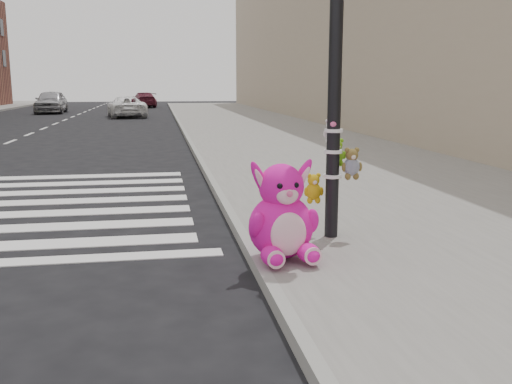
{
  "coord_description": "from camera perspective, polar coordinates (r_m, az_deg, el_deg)",
  "views": [
    {
      "loc": [
        0.54,
        -4.74,
        2.0
      ],
      "look_at": [
        1.64,
        1.67,
        0.75
      ],
      "focal_mm": 40.0,
      "sensor_mm": 36.0,
      "label": 1
    }
  ],
  "objects": [
    {
      "name": "ground",
      "position": [
        5.17,
        -15.32,
        -12.25
      ],
      "size": [
        120.0,
        120.0,
        0.0
      ],
      "primitive_type": "plane",
      "color": "black",
      "rests_on": "ground"
    },
    {
      "name": "sidewalk_near",
      "position": [
        15.52,
        7.07,
        3.63
      ],
      "size": [
        7.0,
        80.0,
        0.14
      ],
      "primitive_type": "cube",
      "color": "slate",
      "rests_on": "ground"
    },
    {
      "name": "curb_edge",
      "position": [
        14.9,
        -5.77,
        3.36
      ],
      "size": [
        0.12,
        80.0,
        0.15
      ],
      "primitive_type": "cube",
      "color": "gray",
      "rests_on": "ground"
    },
    {
      "name": "bld_near",
      "position": [
        26.84,
        12.69,
        17.02
      ],
      "size": [
        5.0,
        60.0,
        10.0
      ],
      "primitive_type": "cube",
      "color": "tan",
      "rests_on": "ground"
    },
    {
      "name": "signal_pole",
      "position": [
        6.87,
        7.9,
        9.34
      ],
      "size": [
        0.68,
        0.48,
        4.0
      ],
      "color": "black",
      "rests_on": "sidewalk_near"
    },
    {
      "name": "pink_bunny",
      "position": [
        6.04,
        2.62,
        -2.67
      ],
      "size": [
        0.78,
        0.86,
        1.09
      ],
      "rotation": [
        0.0,
        0.0,
        0.12
      ],
      "color": "#F414AA",
      "rests_on": "sidewalk_near"
    },
    {
      "name": "red_teddy",
      "position": [
        7.55,
        3.45,
        -2.67
      ],
      "size": [
        0.14,
        0.1,
        0.19
      ],
      "primitive_type": null,
      "rotation": [
        0.0,
        0.0,
        -0.09
      ],
      "color": "red",
      "rests_on": "sidewalk_near"
    },
    {
      "name": "car_white_near",
      "position": [
        35.07,
        -12.83,
        8.31
      ],
      "size": [
        2.62,
        4.63,
        1.22
      ],
      "primitive_type": "imported",
      "rotation": [
        0.0,
        0.0,
        3.28
      ],
      "color": "white",
      "rests_on": "ground"
    },
    {
      "name": "car_maroon_near",
      "position": [
        49.16,
        -11.16,
        9.03
      ],
      "size": [
        2.37,
        4.47,
        1.23
      ],
      "primitive_type": "imported",
      "rotation": [
        0.0,
        0.0,
        3.3
      ],
      "color": "maroon",
      "rests_on": "ground"
    },
    {
      "name": "car_silver_deep",
      "position": [
        41.1,
        -19.81,
        8.5
      ],
      "size": [
        1.95,
        4.56,
        1.54
      ],
      "primitive_type": "imported",
      "rotation": [
        0.0,
        0.0,
        0.03
      ],
      "color": "#9E9EA3",
      "rests_on": "ground"
    }
  ]
}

